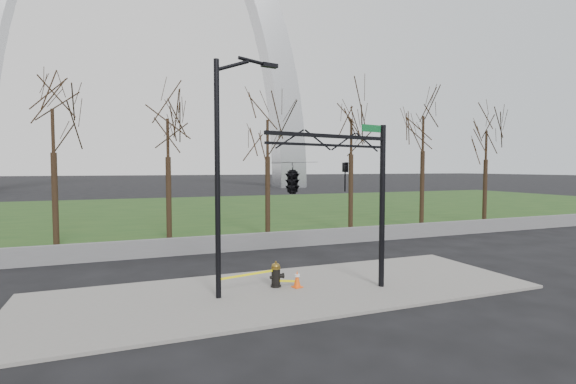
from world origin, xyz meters
name	(u,v)px	position (x,y,z in m)	size (l,w,h in m)	color
ground	(288,292)	(0.00, 0.00, 0.00)	(500.00, 500.00, 0.00)	black
sidewalk	(288,291)	(0.00, 0.00, 0.05)	(18.00, 6.00, 0.10)	slate
grass_strip	(179,211)	(0.00, 30.00, 0.03)	(120.00, 40.00, 0.06)	#1C3D16
guardrail	(233,243)	(0.00, 8.00, 0.45)	(60.00, 0.30, 0.90)	#59595B
gateway_arch	(147,25)	(0.00, 75.00, 32.50)	(66.00, 6.00, 65.00)	#B5B7BC
tree_row	(220,167)	(0.22, 12.00, 4.49)	(46.43, 4.00, 8.98)	black
fire_hydrant	(276,275)	(-0.25, 0.49, 0.54)	(0.59, 0.38, 0.95)	black
traffic_cone	(297,279)	(0.43, 0.14, 0.42)	(0.40, 0.40, 0.63)	#FF530D
street_light	(224,161)	(-2.27, 0.03, 4.69)	(2.37, 0.64, 8.21)	black
traffic_signal_mast	(312,178)	(0.22, -1.58, 4.15)	(4.99, 2.54, 6.00)	black
caution_tape	(258,276)	(-1.01, 0.26, 0.62)	(2.93, 0.51, 0.48)	#FEF10D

